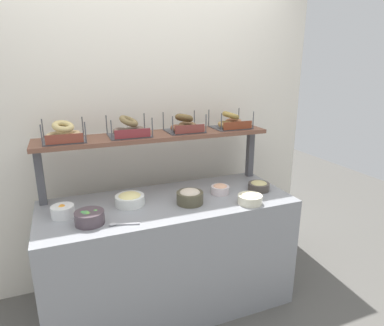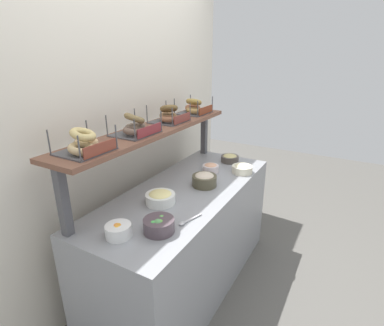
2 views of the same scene
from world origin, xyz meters
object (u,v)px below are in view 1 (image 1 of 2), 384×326
Objects in this scene: bagel_basket_plain at (64,134)px; bagel_basket_poppy at (129,129)px; bowl_lox_spread at (220,189)px; serving_spoon_near_plate at (120,224)px; bowl_egg_salad at (130,199)px; bagel_basket_cinnamon_raisin at (184,125)px; bowl_hummus at (259,186)px; bowl_potato_salad at (250,198)px; bowl_fruit_salad at (63,211)px; bowl_tuna_salad at (190,196)px; bagel_basket_everything at (230,122)px; bowl_veggie_mix at (89,217)px.

bagel_basket_poppy is (0.44, 0.01, 0.00)m from bagel_basket_plain.
serving_spoon_near_plate is at bearing -163.69° from bowl_lox_spread.
bagel_basket_cinnamon_raisin is at bearing 26.08° from bowl_egg_salad.
bagel_basket_plain is 1.00× the size of bagel_basket_cinnamon_raisin.
bowl_hummus is 0.27m from bowl_potato_salad.
bagel_basket_cinnamon_raisin reaches higher than serving_spoon_near_plate.
bagel_basket_cinnamon_raisin is (-0.18, 0.28, 0.44)m from bowl_lox_spread.
bowl_fruit_salad is at bearing -152.76° from bagel_basket_poppy.
bowl_hummus is 1.40m from bowl_fruit_salad.
bowl_lox_spread is (-0.11, 0.24, -0.00)m from bowl_potato_salad.
bagel_basket_poppy reaches higher than bowl_egg_salad.
serving_spoon_near_plate is at bearing -163.91° from bowl_tuna_salad.
bowl_hummus is 0.56m from bagel_basket_everything.
bowl_tuna_salad is at bearing -47.57° from bagel_basket_poppy.
bowl_tuna_salad reaches higher than bowl_fruit_salad.
bowl_fruit_salad is (-0.43, -0.02, -0.00)m from bowl_egg_salad.
bagel_basket_poppy is (-0.71, 0.51, 0.44)m from bowl_potato_salad.
bowl_lox_spread reaches higher than serving_spoon_near_plate.
bowl_tuna_salad is at bearing 5.25° from bowl_veggie_mix.
bagel_basket_plain is (-1.34, 0.31, 0.44)m from bowl_hummus.
bagel_basket_cinnamon_raisin is at bearing 121.88° from bowl_lox_spread.
bagel_basket_poppy is at bearing 155.36° from bowl_lox_spread.
bowl_potato_salad is 0.86× the size of bowl_egg_salad.
bowl_tuna_salad is 1.05× the size of serving_spoon_near_plate.
bowl_veggie_mix is 0.60× the size of bagel_basket_poppy.
serving_spoon_near_plate is at bearing -110.07° from bagel_basket_poppy.
bowl_lox_spread is at bearing -127.94° from bagel_basket_everything.
bagel_basket_cinnamon_raisin is 0.92× the size of bagel_basket_everything.
bowl_egg_salad is 0.73× the size of bagel_basket_cinnamon_raisin.
bagel_basket_everything reaches higher than bowl_fruit_salad.
bowl_veggie_mix is (-1.25, -0.10, 0.01)m from bowl_hummus.
bowl_potato_salad is 0.42m from bowl_tuna_salad.
bagel_basket_everything reaches higher than bowl_lox_spread.
bowl_hummus is 0.58m from bowl_tuna_salad.
bowl_fruit_salad is 0.53× the size of bagel_basket_plain.
bowl_hummus is 1.13× the size of bowl_fruit_salad.
bagel_basket_plain reaches higher than bowl_lox_spread.
bowl_egg_salad is 1.02m from bagel_basket_everything.
bowl_lox_spread is at bearing 16.31° from serving_spoon_near_plate.
bowl_veggie_mix is 1.32m from bagel_basket_everything.
serving_spoon_near_plate is (-1.09, -0.18, -0.03)m from bowl_hummus.
bowl_potato_salad is at bearing -35.73° from bagel_basket_poppy.
bowl_potato_salad is 0.92× the size of bowl_tuna_salad.
bagel_basket_plain is at bearing 76.97° from bowl_fruit_salad.
bowl_veggie_mix is at bearing -48.02° from bowl_fruit_salad.
bagel_basket_everything is at bearing 11.33° from bowl_fruit_salad.
bagel_basket_poppy reaches higher than bowl_lox_spread.
bowl_veggie_mix reaches higher than bowl_potato_salad.
bagel_basket_everything is at bearing 52.06° from bowl_lox_spread.
bagel_basket_plain reaches higher than bowl_egg_salad.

